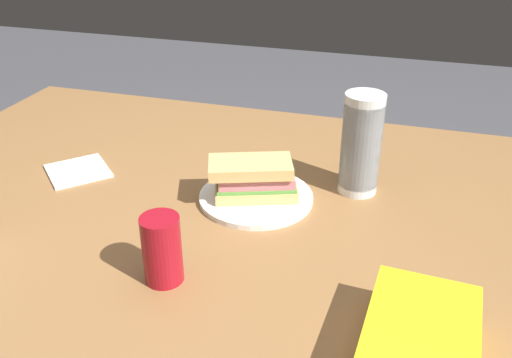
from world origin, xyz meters
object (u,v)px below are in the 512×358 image
object	(u,v)px
dining_table	(205,245)
chip_bag	(419,345)
soda_can_red	(162,249)
plastic_cup_stack	(361,144)
paper_plate	(256,197)
sandwich	(254,178)

from	to	relation	value
dining_table	chip_bag	size ratio (longest dim) A/B	6.74
soda_can_red	plastic_cup_stack	world-z (taller)	plastic_cup_stack
dining_table	soda_can_red	size ratio (longest dim) A/B	12.70
paper_plate	soda_can_red	distance (m)	0.31
soda_can_red	chip_bag	xyz separation A→B (m)	(-0.42, 0.07, -0.03)
dining_table	soda_can_red	world-z (taller)	soda_can_red
sandwich	soda_can_red	size ratio (longest dim) A/B	1.64
paper_plate	soda_can_red	xyz separation A→B (m)	(0.07, 0.30, 0.05)
soda_can_red	plastic_cup_stack	size ratio (longest dim) A/B	0.55
dining_table	paper_plate	xyz separation A→B (m)	(-0.09, -0.08, 0.09)
chip_bag	plastic_cup_stack	size ratio (longest dim) A/B	1.04
paper_plate	sandwich	bearing A→B (deg)	46.76
paper_plate	sandwich	size ratio (longest dim) A/B	1.21
paper_plate	soda_can_red	size ratio (longest dim) A/B	1.98
sandwich	chip_bag	distance (m)	0.51
dining_table	chip_bag	world-z (taller)	chip_bag
soda_can_red	plastic_cup_stack	xyz separation A→B (m)	(-0.27, -0.40, 0.05)
dining_table	sandwich	size ratio (longest dim) A/B	7.75
dining_table	sandwich	bearing A→B (deg)	-139.28
chip_bag	plastic_cup_stack	world-z (taller)	plastic_cup_stack
chip_bag	plastic_cup_stack	bearing A→B (deg)	-158.98
chip_bag	soda_can_red	bearing A→B (deg)	-95.83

